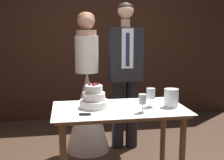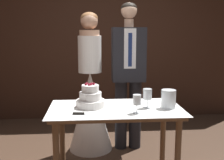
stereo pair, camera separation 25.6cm
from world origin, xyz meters
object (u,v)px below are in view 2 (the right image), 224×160
tiered_cake (90,98)px  groom (128,71)px  cake_table (116,119)px  wine_glass_near (147,95)px  wine_glass_middle (137,101)px  hurricane_candle (168,99)px  cake_knife (89,114)px  bride (90,101)px

tiered_cake → groom: groom is taller
cake_table → wine_glass_near: bearing=-3.9°
tiered_cake → wine_glass_near: bearing=-7.7°
wine_glass_middle → hurricane_candle: size_ratio=0.96×
hurricane_candle → wine_glass_near: bearing=173.7°
wine_glass_middle → groom: groom is taller
tiered_cake → cake_knife: tiered_cake is taller
cake_table → cake_knife: size_ratio=2.77×
tiered_cake → hurricane_candle: size_ratio=1.58×
wine_glass_near → bride: (-0.53, 0.87, -0.27)m
wine_glass_middle → groom: bearing=86.4°
cake_knife → groom: bearing=71.8°
bride → groom: size_ratio=0.94×
wine_glass_near → wine_glass_middle: wine_glass_near is taller
wine_glass_middle → bride: bride is taller
wine_glass_near → wine_glass_middle: size_ratio=1.10×
cake_knife → hurricane_candle: hurricane_candle is taller
tiered_cake → wine_glass_middle: size_ratio=1.65×
tiered_cake → groom: size_ratio=0.15×
cake_table → wine_glass_near: size_ratio=6.85×
tiered_cake → groom: 0.94m
cake_knife → wine_glass_middle: size_ratio=2.71×
wine_glass_middle → tiered_cake: bearing=150.0°
cake_knife → bride: (0.02, 1.05, -0.15)m
wine_glass_near → wine_glass_middle: bearing=-127.6°
wine_glass_near → hurricane_candle: wine_glass_near is taller
wine_glass_near → hurricane_candle: 0.20m
bride → hurricane_candle: bearing=-51.0°
wine_glass_middle → wine_glass_near: bearing=52.4°
bride → groom: bearing=-0.1°
cake_knife → cake_table: bearing=44.9°
cake_table → cake_knife: bearing=-141.7°
cake_table → cake_knife: (-0.25, -0.20, 0.11)m
cake_knife → bride: size_ratio=0.26×
tiered_cake → groom: bearing=59.7°
tiered_cake → cake_knife: bearing=-94.0°
bride → cake_knife: bearing=-90.9°
cake_table → tiered_cake: (-0.23, 0.05, 0.19)m
cake_knife → wine_glass_middle: (0.42, 0.02, 0.10)m
cake_table → cake_knife: cake_knife is taller
tiered_cake → hurricane_candle: tiered_cake is taller
tiered_cake → bride: size_ratio=0.16×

